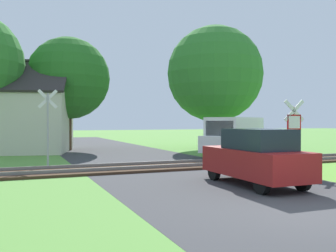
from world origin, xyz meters
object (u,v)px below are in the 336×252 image
tree_center (69,78)px  parked_car (255,157)px  stop_sign_near (294,129)px  tree_right (215,74)px  mail_truck (234,135)px  crossing_sign_far (48,122)px  house (20,120)px

tree_center → parked_car: (3.52, -17.05, -4.13)m
stop_sign_near → tree_right: (3.60, 12.68, 3.86)m
tree_center → mail_truck: (8.17, -8.45, -3.79)m
crossing_sign_far → mail_truck: 10.33m
tree_right → mail_truck: tree_right is taller
tree_right → mail_truck: (-2.15, -6.04, -4.32)m
stop_sign_near → parked_car: bearing=41.1°
house → parked_car: size_ratio=1.99×
crossing_sign_far → house: bearing=97.8°
crossing_sign_far → house: size_ratio=0.43×
stop_sign_near → parked_car: 3.83m
house → mail_truck: bearing=-21.8°
stop_sign_near → mail_truck: (1.45, 6.64, -0.47)m
stop_sign_near → tree_center: size_ratio=0.36×
stop_sign_near → crossing_sign_far: bearing=-24.1°
stop_sign_near → tree_center: (-6.71, 15.09, 3.32)m
mail_truck → parked_car: mail_truck is taller
tree_right → parked_car: (-6.79, -14.64, -4.67)m
crossing_sign_far → house: (-1.08, 9.07, 0.11)m
house → mail_truck: (11.35, -8.29, -0.87)m
crossing_sign_far → mail_truck: (10.28, 0.78, -0.76)m
house → tree_right: tree_right is taller
house → tree_center: tree_center is taller
tree_right → parked_car: 16.80m
house → crossing_sign_far: bearing=-68.9°
stop_sign_near → crossing_sign_far: size_ratio=0.83×
house → parked_car: bearing=-54.0°
crossing_sign_far → tree_center: (2.11, 9.23, 3.02)m
tree_right → tree_center: tree_right is taller
tree_center → mail_truck: tree_center is taller
mail_truck → tree_center: bearing=9.9°
crossing_sign_far → parked_car: bearing=-53.2°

